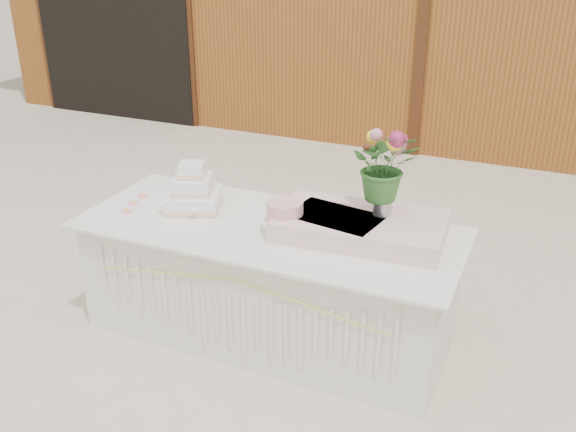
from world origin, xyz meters
name	(u,v)px	position (x,y,z in m)	size (l,w,h in m)	color
ground	(270,331)	(0.00, 0.00, 0.00)	(80.00, 80.00, 0.00)	beige
cake_table	(269,281)	(0.00, 0.00, 0.39)	(2.40, 1.00, 0.77)	silver
wedding_cake	(193,193)	(-0.58, 0.07, 0.88)	(0.44, 0.44, 0.31)	white
pink_cake_stand	(285,215)	(0.12, -0.03, 0.88)	(0.28, 0.28, 0.20)	white
satin_runner	(361,226)	(0.56, 0.11, 0.83)	(0.99, 0.57, 0.13)	#FFD1CD
flower_vase	(382,203)	(0.66, 0.19, 0.97)	(0.11, 0.11, 0.15)	#A5A6AA
bouquet	(385,158)	(0.66, 0.19, 1.25)	(0.38, 0.33, 0.42)	#306327
loose_flowers	(142,200)	(-0.96, 0.02, 0.78)	(0.16, 0.39, 0.02)	pink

